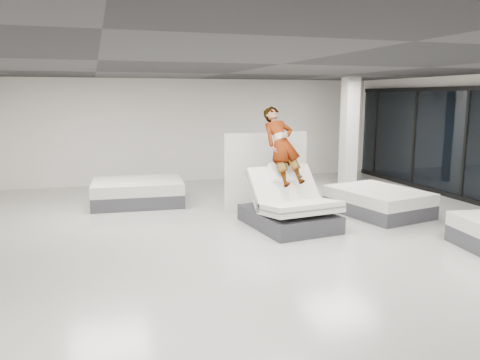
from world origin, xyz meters
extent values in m
plane|color=#AEACA4|center=(0.00, 0.00, 0.00)|extent=(14.00, 14.00, 0.00)
plane|color=black|center=(0.00, 0.00, 3.20)|extent=(14.00, 14.00, 0.00)
cube|color=white|center=(0.00, 7.00, 1.60)|extent=(12.00, 0.04, 3.20)
cube|color=#35363A|center=(0.64, 1.06, 0.17)|extent=(1.67, 2.10, 0.34)
cube|color=white|center=(0.61, 1.29, 0.78)|extent=(1.54, 0.96, 0.87)
cube|color=slate|center=(0.61, 1.29, 0.78)|extent=(1.54, 0.83, 0.77)
cube|color=white|center=(0.69, 0.59, 0.50)|extent=(1.56, 1.15, 0.32)
cube|color=slate|center=(0.69, 0.59, 0.50)|extent=(1.58, 1.15, 0.14)
cube|color=white|center=(0.60, 1.35, 1.11)|extent=(0.57, 0.42, 0.38)
imported|color=slate|center=(0.60, 1.36, 1.29)|extent=(0.85, 1.82, 1.27)
cube|color=black|center=(0.86, 1.03, 1.07)|extent=(0.07, 0.15, 0.08)
cube|color=silver|center=(0.70, 2.55, 0.92)|extent=(2.02, 0.11, 1.83)
cube|color=#35363A|center=(3.02, 1.43, 0.16)|extent=(1.93, 2.34, 0.31)
cube|color=white|center=(3.02, 1.43, 0.44)|extent=(1.93, 2.34, 0.26)
cube|color=#35363A|center=(-2.14, 4.09, 0.16)|extent=(2.29, 1.79, 0.33)
cube|color=white|center=(-2.14, 4.09, 0.46)|extent=(2.29, 1.79, 0.27)
cube|color=silver|center=(4.00, 4.50, 1.60)|extent=(0.40, 0.40, 3.20)
cube|color=black|center=(5.90, 2.00, 1.45)|extent=(0.09, 0.08, 2.80)
cube|color=black|center=(5.90, 4.00, 1.45)|extent=(0.09, 0.08, 2.80)
cube|color=black|center=(5.90, 6.00, 1.45)|extent=(0.09, 0.08, 2.80)
camera|label=1|loc=(-3.11, -7.60, 2.66)|focal=35.00mm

